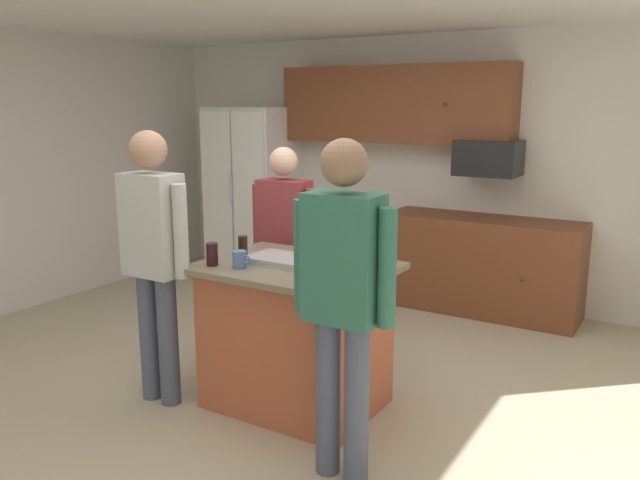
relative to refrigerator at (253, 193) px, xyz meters
name	(u,v)px	position (x,y,z in m)	size (l,w,h in m)	color
floor	(278,395)	(2.00, -2.38, -0.95)	(7.04, 7.04, 0.00)	#B7A88E
back_wall	(437,168)	(2.00, 0.42, 0.35)	(6.40, 0.10, 2.60)	silver
cabinet_run_upper	(394,104)	(1.60, 0.22, 0.98)	(2.40, 0.38, 0.75)	brown
cabinet_run_lower	(482,265)	(2.60, 0.10, -0.50)	(1.80, 0.63, 0.90)	brown
refrigerator	(253,193)	(0.00, 0.00, 0.00)	(0.87, 0.76, 1.89)	white
microwave_over_range	(488,158)	(2.60, 0.12, 0.50)	(0.56, 0.40, 0.32)	black
kitchen_island	(296,335)	(2.17, -2.42, -0.47)	(1.18, 0.89, 0.95)	#AD5638
person_elder_center	(343,288)	(2.84, -2.99, 0.09)	(0.57, 0.23, 1.78)	#4C5166
person_host_foreground	(284,239)	(1.64, -1.77, -0.01)	(0.57, 0.22, 1.63)	#4C5166
person_guest_right	(154,249)	(1.37, -2.84, 0.09)	(0.57, 0.23, 1.78)	#4C5166
glass_short_whisky	(301,244)	(2.06, -2.18, 0.07)	(0.08, 0.08, 0.15)	black
glass_pilsner	(243,246)	(1.75, -2.42, 0.07)	(0.06, 0.06, 0.14)	black
tumbler_amber	(212,254)	(1.74, -2.70, 0.07)	(0.07, 0.07, 0.14)	black
mug_ceramic_white	(240,259)	(1.92, -2.66, 0.05)	(0.13, 0.09, 0.11)	#4C6B99
mug_blue_stoneware	(323,270)	(2.48, -2.60, 0.05)	(0.13, 0.09, 0.10)	white
serving_tray	(283,260)	(2.08, -2.42, 0.02)	(0.44, 0.30, 0.04)	#B7B7BC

